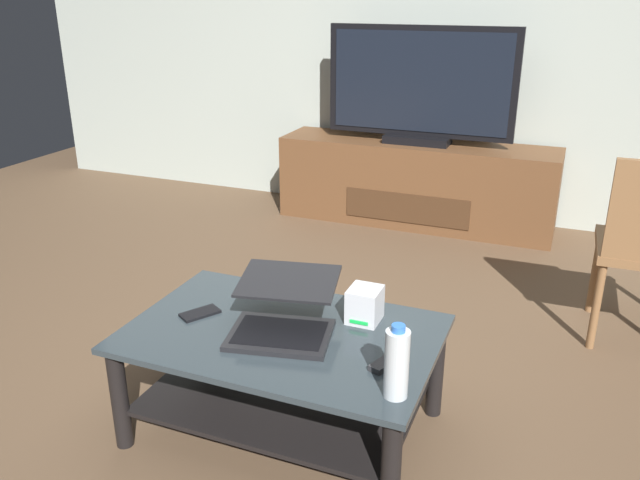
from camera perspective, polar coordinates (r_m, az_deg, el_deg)
name	(u,v)px	position (r m, az deg, el deg)	size (l,w,h in m)	color
ground_plane	(289,384)	(2.72, -2.73, -12.56)	(7.68, 7.68, 0.00)	brown
back_wall	(441,7)	(4.60, 10.59, 19.53)	(6.40, 0.12, 2.80)	#A8B2A8
coffee_table	(283,362)	(2.33, -3.28, -10.73)	(1.07, 0.69, 0.41)	#2D383D
media_cabinet	(416,183)	(4.46, 8.44, 4.99)	(1.85, 0.45, 0.56)	brown
television	(420,88)	(4.31, 8.83, 13.13)	(1.23, 0.20, 0.75)	black
laptop	(284,312)	(2.25, -3.23, -6.41)	(0.42, 0.46, 0.17)	black
router_box	(365,305)	(2.31, 3.97, -5.72)	(0.11, 0.12, 0.13)	silver
water_bottle_near	(397,363)	(1.89, 6.79, -10.74)	(0.07, 0.07, 0.23)	silver
cell_phone	(200,313)	(2.41, -10.55, -6.37)	(0.07, 0.14, 0.01)	black
tv_remote	(389,360)	(2.09, 6.08, -10.52)	(0.04, 0.16, 0.02)	#2D2D30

